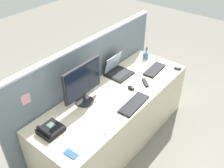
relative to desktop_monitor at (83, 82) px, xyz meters
The scene contains 14 objects.
ground_plane 1.06m from the desktop_monitor, 29.64° to the right, with size 10.00×10.00×0.00m, color slate.
desk 0.73m from the desktop_monitor, 29.64° to the right, with size 2.14×0.76×0.73m, color beige.
cubicle_divider 0.53m from the desktop_monitor, 35.98° to the left, with size 2.45×0.08×1.28m.
desktop_monitor is the anchor object (origin of this frame).
laptop 0.71m from the desktop_monitor, ahead, with size 0.31×0.28×0.24m.
desk_phone 0.59m from the desktop_monitor, behind, with size 0.22×0.20×0.09m.
keyboard_main 1.11m from the desktop_monitor, 14.71° to the right, with size 0.37×0.15×0.02m, color black.
keyboard_spare 0.61m from the desktop_monitor, 56.99° to the right, with size 0.42×0.15×0.02m, color black.
computer_mouse_right_hand 1.38m from the desktop_monitor, 21.65° to the right, with size 0.06×0.10×0.03m, color #232328.
computer_mouse_left_hand 0.64m from the desktop_monitor, 27.58° to the right, with size 0.06×0.10×0.03m, color black.
pen_cup 1.27m from the desktop_monitor, ahead, with size 0.08×0.08×0.19m.
cell_phone_silver_slab 0.54m from the desktop_monitor, 113.38° to the right, with size 0.07×0.15×0.01m, color #B7BAC1.
cell_phone_blue_case 0.77m from the desktop_monitor, 145.58° to the right, with size 0.06×0.13×0.01m, color blue.
tv_remote 0.84m from the desktop_monitor, 25.22° to the right, with size 0.04×0.17×0.02m, color black.
Camera 1 is at (-1.84, -1.42, 2.53)m, focal length 40.74 mm.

